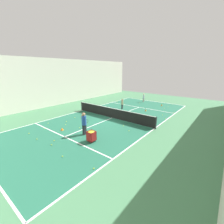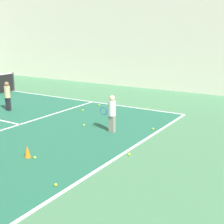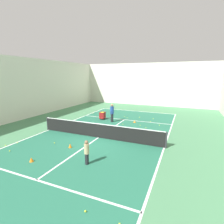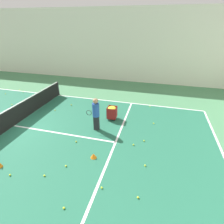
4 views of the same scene
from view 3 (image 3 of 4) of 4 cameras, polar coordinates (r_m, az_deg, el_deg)
name	(u,v)px [view 3 (image 3 of 4)]	position (r m, az deg, el deg)	size (l,w,h in m)	color
ground_plane	(98,138)	(12.79, -4.48, -8.36)	(34.56, 34.56, 0.00)	#477F56
court_playing_area	(98,138)	(12.79, -4.48, -8.35)	(9.21, 20.71, 0.00)	#23664C
line_baseline_far	(137,111)	(22.14, 8.08, 0.26)	(9.21, 0.10, 0.00)	white
line_sideline_left	(49,130)	(15.39, -19.90, -5.52)	(0.10, 20.71, 0.00)	white
line_sideline_right	(164,148)	(11.53, 16.64, -11.16)	(0.10, 20.71, 0.00)	white
line_service_near	(37,180)	(8.68, -23.38, -19.74)	(9.21, 0.10, 0.00)	white
line_service_far	(124,120)	(17.80, 4.09, -2.51)	(9.21, 0.10, 0.00)	white
line_centre_service	(98,138)	(12.79, -4.48, -8.34)	(0.10, 11.39, 0.00)	white
hall_enclosure_left	(3,90)	(18.62, -31.99, 6.03)	(0.15, 30.86, 6.20)	silver
hall_enclosure_far	(146,84)	(26.59, 11.17, 8.82)	(19.06, 0.15, 6.20)	silver
tennis_net	(98,130)	(12.61, -4.52, -6.01)	(9.51, 0.10, 1.06)	#2D2D33
coach_at_net	(112,112)	(16.74, 0.00, 0.13)	(0.37, 0.68, 1.76)	black
child_midcourt	(87,151)	(9.03, -8.28, -12.38)	(0.29, 0.29, 1.27)	black
ball_cart	(102,114)	(17.81, -3.14, -0.71)	(0.51, 0.52, 0.78)	maroon
training_cone_0	(70,146)	(11.37, -13.51, -10.62)	(0.20, 0.20, 0.26)	orange
training_cone_1	(31,160)	(10.32, -24.82, -13.91)	(0.22, 0.22, 0.23)	orange
training_cone_2	(141,134)	(13.37, 9.34, -6.98)	(0.19, 0.19, 0.26)	orange
training_cone_3	(135,121)	(16.83, 7.37, -3.07)	(0.26, 0.26, 0.21)	orange
tennis_ball_0	(93,113)	(20.70, -6.23, -0.41)	(0.07, 0.07, 0.07)	yellow
tennis_ball_2	(146,133)	(14.00, 11.11, -6.59)	(0.07, 0.07, 0.07)	yellow
tennis_ball_3	(10,151)	(12.19, -30.43, -10.90)	(0.07, 0.07, 0.07)	yellow
tennis_ball_4	(162,113)	(21.50, 16.07, -0.35)	(0.07, 0.07, 0.07)	yellow
tennis_ball_6	(146,128)	(15.22, 10.99, -5.08)	(0.07, 0.07, 0.07)	yellow
tennis_ball_7	(6,145)	(13.23, -31.43, -9.28)	(0.07, 0.07, 0.07)	yellow
tennis_ball_8	(140,125)	(15.85, 9.15, -4.33)	(0.07, 0.07, 0.07)	yellow
tennis_ball_10	(111,114)	(20.05, -0.26, -0.74)	(0.07, 0.07, 0.07)	yellow
tennis_ball_11	(125,116)	(19.11, 4.13, -1.41)	(0.07, 0.07, 0.07)	yellow
tennis_ball_14	(123,124)	(16.00, 3.56, -4.03)	(0.07, 0.07, 0.07)	yellow
tennis_ball_16	(160,125)	(16.31, 15.25, -4.13)	(0.07, 0.07, 0.07)	yellow
tennis_ball_17	(127,118)	(18.57, 4.96, -1.81)	(0.07, 0.07, 0.07)	yellow
tennis_ball_19	(81,129)	(14.80, -9.97, -5.53)	(0.07, 0.07, 0.07)	yellow
tennis_ball_23	(54,143)	(12.33, -18.29, -9.56)	(0.07, 0.07, 0.07)	yellow
tennis_ball_24	(17,143)	(13.33, -28.53, -8.82)	(0.07, 0.07, 0.07)	yellow
tennis_ball_25	(139,117)	(18.85, 8.96, -1.71)	(0.07, 0.07, 0.07)	yellow
tennis_ball_26	(85,211)	(6.66, -8.71, -29.37)	(0.07, 0.07, 0.07)	yellow
tennis_ball_27	(76,126)	(15.84, -11.75, -4.44)	(0.07, 0.07, 0.07)	yellow
tennis_ball_28	(150,122)	(17.30, 12.42, -3.08)	(0.07, 0.07, 0.07)	yellow
tennis_ball_29	(120,224)	(6.24, 2.48, -32.73)	(0.07, 0.07, 0.07)	yellow
tennis_ball_30	(153,119)	(18.48, 13.32, -2.16)	(0.07, 0.07, 0.07)	yellow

